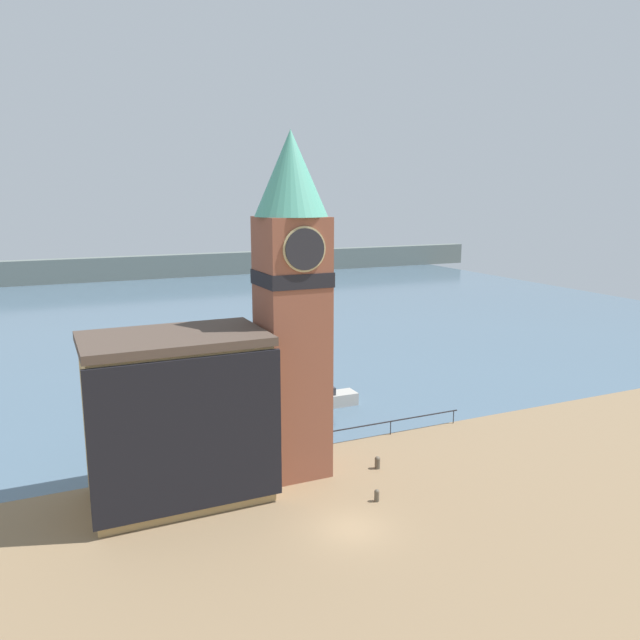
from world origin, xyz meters
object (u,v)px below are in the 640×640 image
clock_tower (292,298)px  boat_near (330,398)px  mooring_bollard_far (377,462)px  pier_building (178,417)px  mooring_bollard_near (377,495)px

clock_tower → boat_near: bearing=54.1°
boat_near → mooring_bollard_far: size_ratio=5.27×
clock_tower → pier_building: (-7.51, -0.51, -6.48)m
boat_near → mooring_bollard_near: 17.29m
pier_building → clock_tower: bearing=3.9°
pier_building → boat_near: pier_building is taller
mooring_bollard_near → mooring_bollard_far: 4.55m
clock_tower → pier_building: bearing=-176.1°
pier_building → mooring_bollard_near: bearing=-27.8°
clock_tower → mooring_bollard_far: size_ratio=25.67×
pier_building → boat_near: 19.33m
clock_tower → mooring_bollard_far: 12.34m
clock_tower → mooring_bollard_near: size_ratio=28.91×
mooring_bollard_far → clock_tower: bearing=158.4°
mooring_bollard_far → boat_near: bearing=78.7°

